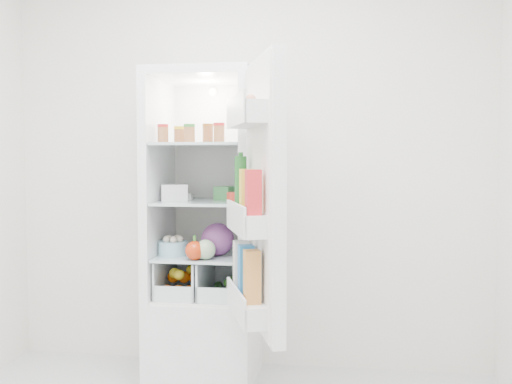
% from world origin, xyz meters
% --- Properties ---
extents(room_walls, '(3.02, 3.02, 2.61)m').
position_xyz_m(room_walls, '(0.00, 0.00, 1.59)').
color(room_walls, silver).
rests_on(room_walls, ground).
extents(refrigerator, '(0.60, 0.60, 1.80)m').
position_xyz_m(refrigerator, '(-0.20, 1.25, 0.67)').
color(refrigerator, silver).
rests_on(refrigerator, ground).
extents(shelf_low, '(0.49, 0.53, 0.01)m').
position_xyz_m(shelf_low, '(-0.20, 1.19, 0.74)').
color(shelf_low, silver).
rests_on(shelf_low, refrigerator).
extents(shelf_mid, '(0.49, 0.53, 0.02)m').
position_xyz_m(shelf_mid, '(-0.20, 1.19, 1.05)').
color(shelf_mid, silver).
rests_on(shelf_mid, refrigerator).
extents(shelf_top, '(0.49, 0.53, 0.02)m').
position_xyz_m(shelf_top, '(-0.20, 1.19, 1.38)').
color(shelf_top, silver).
rests_on(shelf_top, refrigerator).
extents(crisper_left, '(0.23, 0.46, 0.22)m').
position_xyz_m(crisper_left, '(-0.32, 1.19, 0.61)').
color(crisper_left, silver).
rests_on(crisper_left, refrigerator).
extents(crisper_right, '(0.23, 0.46, 0.22)m').
position_xyz_m(crisper_right, '(-0.08, 1.19, 0.61)').
color(crisper_right, silver).
rests_on(crisper_right, refrigerator).
extents(condiment_jars, '(0.38, 0.16, 0.08)m').
position_xyz_m(condiment_jars, '(-0.24, 1.07, 1.43)').
color(condiment_jars, '#B21919').
rests_on(condiment_jars, shelf_top).
extents(squeeze_bottle, '(0.07, 0.07, 0.19)m').
position_xyz_m(squeeze_bottle, '(0.01, 1.23, 1.48)').
color(squeeze_bottle, white).
rests_on(squeeze_bottle, shelf_top).
extents(tub_white, '(0.19, 0.19, 0.09)m').
position_xyz_m(tub_white, '(-0.37, 1.15, 1.10)').
color(tub_white, silver).
rests_on(tub_white, shelf_mid).
extents(tin_red, '(0.10, 0.10, 0.06)m').
position_xyz_m(tin_red, '(-0.01, 1.09, 1.09)').
color(tin_red, red).
rests_on(tin_red, shelf_mid).
extents(foil_tray, '(0.16, 0.13, 0.04)m').
position_xyz_m(foil_tray, '(-0.36, 1.24, 1.08)').
color(foil_tray, silver).
rests_on(foil_tray, shelf_mid).
extents(tub_green, '(0.14, 0.16, 0.08)m').
position_xyz_m(tub_green, '(-0.09, 1.28, 1.10)').
color(tub_green, '#44964C').
rests_on(tub_green, shelf_mid).
extents(red_cabbage, '(0.19, 0.19, 0.19)m').
position_xyz_m(red_cabbage, '(-0.11, 1.13, 0.84)').
color(red_cabbage, '#531C4F').
rests_on(red_cabbage, shelf_low).
extents(bell_pepper, '(0.10, 0.10, 0.10)m').
position_xyz_m(bell_pepper, '(-0.20, 0.97, 0.80)').
color(bell_pepper, red).
rests_on(bell_pepper, shelf_low).
extents(mushroom_bowl, '(0.18, 0.18, 0.08)m').
position_xyz_m(mushroom_bowl, '(-0.36, 1.11, 0.79)').
color(mushroom_bowl, '#91C5D8').
rests_on(mushroom_bowl, shelf_low).
extents(salad_bag, '(0.11, 0.11, 0.11)m').
position_xyz_m(salad_bag, '(-0.15, 0.99, 0.80)').
color(salad_bag, '#9AB88A').
rests_on(salad_bag, shelf_low).
extents(citrus_pile, '(0.20, 0.24, 0.16)m').
position_xyz_m(citrus_pile, '(-0.32, 1.13, 0.59)').
color(citrus_pile, '#DB540B').
rests_on(citrus_pile, refrigerator).
extents(veg_pile, '(0.16, 0.30, 0.10)m').
position_xyz_m(veg_pile, '(-0.07, 1.18, 0.56)').
color(veg_pile, '#1C4818').
rests_on(veg_pile, refrigerator).
extents(fridge_door, '(0.35, 0.58, 1.30)m').
position_xyz_m(fridge_door, '(0.20, 0.63, 1.09)').
color(fridge_door, silver).
rests_on(fridge_door, refrigerator).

